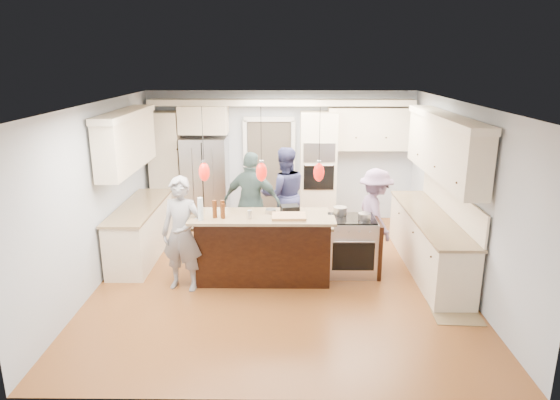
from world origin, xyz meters
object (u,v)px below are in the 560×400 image
at_px(person_bar_end, 182,234).
at_px(person_far_left, 284,195).
at_px(refrigerator, 206,181).
at_px(kitchen_island, 264,245).
at_px(island_range, 353,246).

distance_m(person_bar_end, person_far_left, 2.53).
relative_size(refrigerator, person_bar_end, 1.05).
bearing_deg(person_bar_end, kitchen_island, 36.92).
bearing_deg(island_range, kitchen_island, -176.91).
height_order(refrigerator, kitchen_island, refrigerator).
distance_m(refrigerator, person_bar_end, 3.09).
distance_m(kitchen_island, island_range, 1.41).
xyz_separation_m(kitchen_island, person_far_left, (0.31, 1.53, 0.41)).
xyz_separation_m(island_range, person_far_left, (-1.10, 1.45, 0.43)).
height_order(kitchen_island, person_bar_end, person_bar_end).
bearing_deg(island_range, refrigerator, 137.41).
xyz_separation_m(kitchen_island, person_bar_end, (-1.18, -0.52, 0.37)).
height_order(person_bar_end, person_far_left, person_far_left).
bearing_deg(kitchen_island, person_far_left, 78.49).
bearing_deg(person_bar_end, island_range, 26.01).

